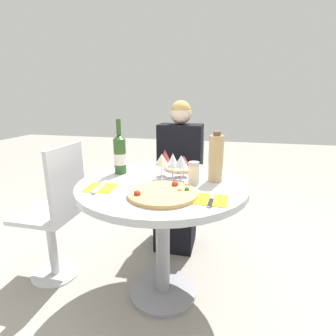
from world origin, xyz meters
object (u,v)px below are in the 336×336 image
Objects in this scene: seated_diner at (178,182)px; chair_behind_diner at (181,184)px; chair_empty_side at (56,215)px; pizza_large at (163,193)px; wine_bottle at (120,154)px; tall_carafe at (216,158)px; dining_table at (163,204)px.

chair_behind_diner is at bearing -90.00° from seated_diner.
chair_empty_side is 2.68× the size of pizza_large.
chair_behind_diner is at bearing 94.87° from pizza_large.
chair_empty_side is 2.74× the size of wine_bottle.
chair_behind_diner is 2.68× the size of pizza_large.
seated_diner is 0.96m from chair_empty_side.
tall_carafe is (0.32, -0.58, 0.36)m from seated_diner.
tall_carafe is at bearing 119.22° from seated_diner.
tall_carafe is (0.29, 0.09, 0.27)m from dining_table.
wine_bottle reaches higher than chair_behind_diner.
pizza_large is at bearing -129.13° from tall_carafe.
wine_bottle is (-0.36, 0.32, 0.11)m from pizza_large.
chair_behind_diner is 0.78× the size of seated_diner.
chair_behind_diner is 3.25× the size of tall_carafe.
chair_behind_diner is 1.06m from pizza_large.
chair_behind_diner is 0.85m from wine_bottle.
wine_bottle is at bearing 68.74° from chair_behind_diner.
wine_bottle is at bearing -75.51° from chair_empty_side.
wine_bottle is at bearing 177.36° from tall_carafe.
wine_bottle is (-0.27, -0.55, 0.35)m from seated_diner.
wine_bottle is (0.42, 0.11, 0.41)m from chair_empty_side.
tall_carafe reaches higher than pizza_large.
dining_table is 0.74m from chair_empty_side.
pizza_large is 0.49m from wine_bottle.
dining_table is 2.77× the size of pizza_large.
pizza_large is (0.09, -0.87, 0.23)m from seated_diner.
tall_carafe is (1.02, 0.08, 0.42)m from chair_empty_side.
chair_behind_diner is 2.74× the size of wine_bottle.
wine_bottle is 1.19× the size of tall_carafe.
dining_table is at bearing 92.33° from chair_behind_diner.
chair_empty_side is 0.86m from pizza_large.
chair_behind_diner is at bearing -40.85° from chair_empty_side.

